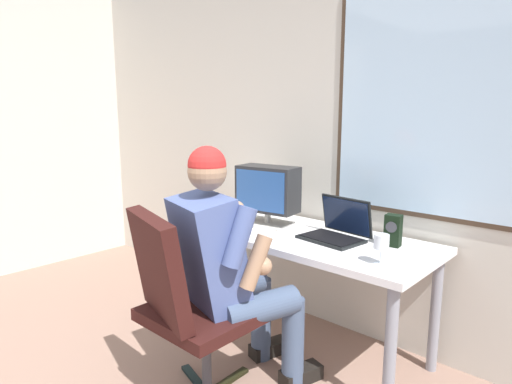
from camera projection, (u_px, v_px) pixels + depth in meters
wall_rear at (370, 135)px, 2.74m from camera, size 5.88×0.08×2.62m
desk at (297, 245)px, 2.73m from camera, size 1.67×0.70×0.73m
office_chair at (184, 297)px, 2.14m from camera, size 0.61×0.66×1.01m
person_seated at (230, 265)px, 2.26m from camera, size 0.63×0.82×1.31m
crt_monitor at (268, 191)px, 2.85m from camera, size 0.42×0.27×0.39m
laptop at (338, 228)px, 2.58m from camera, size 0.37×0.32×0.24m
wine_glass at (381, 243)px, 2.14m from camera, size 0.07×0.07×0.15m
desk_speaker at (393, 230)px, 2.43m from camera, size 0.09×0.08×0.18m
coffee_mug at (215, 216)px, 2.96m from camera, size 0.08×0.08×0.08m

